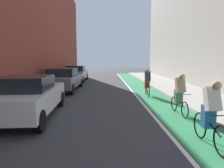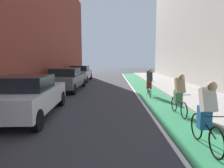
{
  "view_description": "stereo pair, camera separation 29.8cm",
  "coord_description": "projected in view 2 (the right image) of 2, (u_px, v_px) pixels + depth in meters",
  "views": [
    {
      "loc": [
        0.19,
        3.64,
        2.11
      ],
      "look_at": [
        0.52,
        13.26,
        0.91
      ],
      "focal_mm": 31.56,
      "sensor_mm": 36.0,
      "label": 1
    },
    {
      "loc": [
        0.49,
        3.64,
        2.11
      ],
      "look_at": [
        0.52,
        13.26,
        0.91
      ],
      "focal_mm": 31.56,
      "sensor_mm": 36.0,
      "label": 2
    }
  ],
  "objects": [
    {
      "name": "ground_plane",
      "position": [
        102.0,
        101.0,
        10.15
      ],
      "size": [
        77.45,
        77.45,
        0.0
      ],
      "primitive_type": "plane",
      "color": "#38383D"
    },
    {
      "name": "building_facade_right",
      "position": [
        223.0,
        0.0,
        13.38
      ],
      "size": [
        2.4,
        31.21,
        12.33
      ],
      "primitive_type": "cube",
      "color": "#B2ADA3",
      "rests_on": "ground"
    },
    {
      "name": "parked_sedan_gray",
      "position": [
        66.0,
        79.0,
        13.5
      ],
      "size": [
        2.09,
        4.72,
        1.53
      ],
      "color": "#595B60",
      "rests_on": "ground"
    },
    {
      "name": "cyclist_mid",
      "position": [
        205.0,
        115.0,
        4.67
      ],
      "size": [
        0.48,
        1.75,
        1.63
      ],
      "color": "black",
      "rests_on": "ground"
    },
    {
      "name": "parked_sedan_silver",
      "position": [
        79.0,
        73.0,
        19.27
      ],
      "size": [
        1.93,
        4.51,
        1.53
      ],
      "color": "#9EA0A8",
      "rests_on": "ground"
    },
    {
      "name": "bike_lane_paint",
      "position": [
        150.0,
        94.0,
        12.14
      ],
      "size": [
        1.6,
        35.21,
        0.0
      ],
      "primitive_type": "cube",
      "color": "#2D8451",
      "rests_on": "ground"
    },
    {
      "name": "cyclist_far",
      "position": [
        149.0,
        82.0,
        11.51
      ],
      "size": [
        0.48,
        1.68,
        1.6
      ],
      "color": "black",
      "rests_on": "ground"
    },
    {
      "name": "building_facade_left",
      "position": [
        9.0,
        9.0,
        11.49
      ],
      "size": [
        3.0,
        35.21,
        10.06
      ],
      "color": "brown",
      "rests_on": "ground"
    },
    {
      "name": "sidewalk_right",
      "position": [
        189.0,
        93.0,
        12.14
      ],
      "size": [
        3.23,
        35.21,
        0.14
      ],
      "primitive_type": "cube",
      "color": "#A8A59E",
      "rests_on": "ground"
    },
    {
      "name": "lane_divider_stripe",
      "position": [
        136.0,
        94.0,
        12.14
      ],
      "size": [
        0.12,
        35.21,
        0.0
      ],
      "primitive_type": "cube",
      "color": "white",
      "rests_on": "ground"
    },
    {
      "name": "cyclist_trailing",
      "position": [
        178.0,
        94.0,
        7.49
      ],
      "size": [
        0.48,
        1.66,
        1.58
      ],
      "color": "black",
      "rests_on": "ground"
    },
    {
      "name": "parked_sedan_white",
      "position": [
        27.0,
        96.0,
        7.26
      ],
      "size": [
        2.09,
        4.42,
        1.53
      ],
      "color": "silver",
      "rests_on": "ground"
    }
  ]
}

